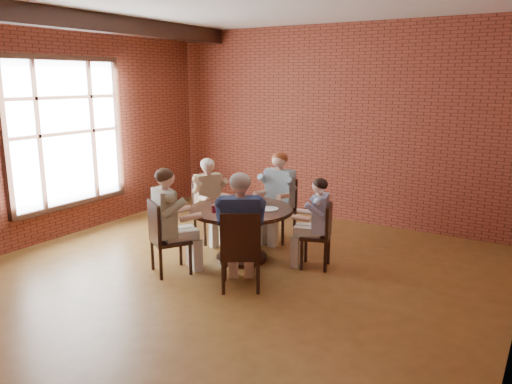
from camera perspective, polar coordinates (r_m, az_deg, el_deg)
The scene contains 29 objects.
floor at distance 6.32m, azimuth -4.35°, elevation -10.32°, with size 7.00×7.00×0.00m, color olive.
wall_back at distance 8.91m, azimuth 8.89°, elevation 7.64°, with size 7.00×7.00×0.00m, color brown.
wall_left at distance 8.21m, azimuth -23.39°, elevation 6.32°, with size 7.00×7.00×0.00m, color brown.
ceiling_beam at distance 7.57m, azimuth -20.81°, elevation 18.02°, with size 0.22×6.90×0.26m, color black.
window at distance 8.39m, azimuth -20.85°, elevation 6.31°, with size 0.10×2.16×2.36m.
dining_table at distance 6.90m, azimuth -1.69°, elevation -3.61°, with size 1.42×1.42×0.75m.
chair_a at distance 6.68m, azimuth 7.44°, elevation -4.70°, with size 0.46×0.46×0.87m.
diner_a at distance 6.66m, azimuth 6.88°, elevation -3.60°, with size 0.46×0.57×1.22m, color #374590, non-canonical shape.
chair_b at distance 7.84m, azimuth 2.83°, elevation -1.67°, with size 0.45×0.45×0.97m.
diner_b at distance 7.72m, azimuth 2.51°, elevation -0.58°, with size 0.56×0.69×1.38m, color gray, non-canonical shape.
chair_c at distance 7.81m, azimuth -5.57°, elevation -1.94°, with size 0.55×0.55×0.92m.
diner_c at distance 7.70m, azimuth -5.33°, elevation -1.00°, with size 0.51×0.62×1.30m, color brown, non-canonical shape.
chair_d at distance 6.53m, azimuth -10.55°, elevation -4.86°, with size 0.62×0.62×0.96m.
diner_d at distance 6.51m, azimuth -9.83°, elevation -3.32°, with size 0.56×0.69×1.38m, color #B9A792, non-canonical shape.
chair_e at distance 5.90m, azimuth -1.78°, elevation -6.48°, with size 0.65×0.65×0.99m.
diner_e at distance 5.94m, azimuth -1.78°, elevation -4.51°, with size 0.58×0.71×1.42m, color #1B284C, non-canonical shape.
plate_a at distance 6.76m, azimuth 1.49°, elevation -1.94°, with size 0.26×0.26×0.01m, color white.
plate_b at distance 7.21m, azimuth -1.15°, elevation -1.00°, with size 0.26×0.26×0.01m, color white.
plate_c at distance 7.21m, azimuth -3.11°, elevation -1.02°, with size 0.26×0.26×0.01m, color white.
plate_d at distance 6.38m, azimuth -1.85°, elevation -2.86°, with size 0.26×0.26×0.01m, color white.
glass_a at distance 6.64m, azimuth 0.62°, elevation -1.65°, with size 0.07×0.07×0.14m, color white.
glass_b at distance 6.88m, azimuth 0.27°, elevation -1.14°, with size 0.07×0.07×0.14m, color white.
glass_c at distance 7.10m, azimuth -2.26°, elevation -0.71°, with size 0.07×0.07×0.14m, color white.
glass_d at distance 6.98m, azimuth -1.86°, elevation -0.95°, with size 0.07×0.07×0.14m, color white.
glass_e at distance 6.88m, azimuth -3.76°, elevation -1.16°, with size 0.07×0.07×0.14m, color white.
glass_f at distance 6.61m, azimuth -4.82°, elevation -1.76°, with size 0.07×0.07×0.14m, color white.
glass_g at distance 6.59m, azimuth -2.32°, elevation -1.77°, with size 0.07×0.07×0.14m, color white.
glass_h at distance 6.53m, azimuth 0.31°, elevation -1.91°, with size 0.07×0.07×0.14m, color white.
smartphone at distance 6.35m, azimuth -1.06°, elevation -2.94°, with size 0.07×0.15×0.01m, color black.
Camera 1 is at (3.44, -4.69, 2.48)m, focal length 35.00 mm.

